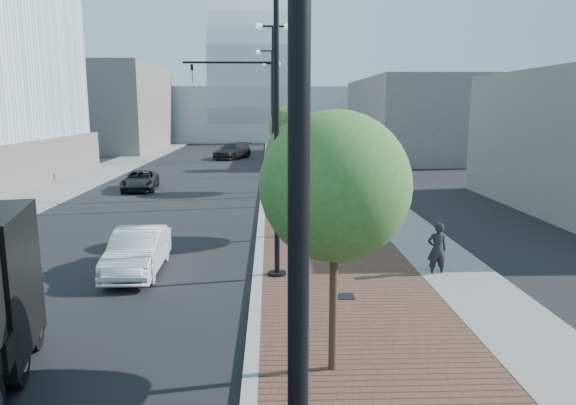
{
  "coord_description": "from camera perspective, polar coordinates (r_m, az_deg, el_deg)",
  "views": [
    {
      "loc": [
        0.4,
        -5.76,
        5.19
      ],
      "look_at": [
        1.0,
        12.0,
        2.0
      ],
      "focal_mm": 33.45,
      "sensor_mm": 36.0,
      "label": 1
    }
  ],
  "objects": [
    {
      "name": "tree_0",
      "position": [
        9.97,
        5.28,
        1.71
      ],
      "size": [
        2.82,
        2.82,
        5.15
      ],
      "color": "#382619",
      "rests_on": "ground"
    },
    {
      "name": "tree_3",
      "position": [
        44.83,
        -0.35,
        8.26
      ],
      "size": [
        2.28,
        2.21,
        4.82
      ],
      "color": "#382619",
      "rests_on": "ground"
    },
    {
      "name": "white_sedan",
      "position": [
        17.63,
        -15.71,
        -5.01
      ],
      "size": [
        1.55,
        4.21,
        1.38
      ],
      "primitive_type": "imported",
      "rotation": [
        0.0,
        0.0,
        0.02
      ],
      "color": "silver",
      "rests_on": "ground"
    },
    {
      "name": "commercial_block_ne",
      "position": [
        57.92,
        13.84,
        8.7
      ],
      "size": [
        12.0,
        22.0,
        8.0
      ],
      "primitive_type": "cube",
      "color": "#615B57",
      "rests_on": "ground"
    },
    {
      "name": "west_sidewalk",
      "position": [
        47.96,
        -18.19,
        3.52
      ],
      "size": [
        4.0,
        140.0,
        0.12
      ],
      "primitive_type": "cube",
      "color": "slate",
      "rests_on": "ground"
    },
    {
      "name": "utility_cover_1",
      "position": [
        14.8,
        6.04,
        -9.87
      ],
      "size": [
        0.5,
        0.5,
        0.02
      ],
      "primitive_type": "cube",
      "color": "black",
      "rests_on": "sidewalk"
    },
    {
      "name": "streetlight_1",
      "position": [
        15.79,
        -1.62,
        7.09
      ],
      "size": [
        1.44,
        0.56,
        9.21
      ],
      "color": "black",
      "rests_on": "ground"
    },
    {
      "name": "dark_car_mid",
      "position": [
        34.98,
        -15.44,
        2.27
      ],
      "size": [
        2.43,
        4.52,
        1.21
      ],
      "primitive_type": "imported",
      "rotation": [
        0.0,
        0.0,
        0.1
      ],
      "color": "black",
      "rests_on": "ground"
    },
    {
      "name": "traffic_mast",
      "position": [
        30.77,
        -3.29,
        9.77
      ],
      "size": [
        5.09,
        0.2,
        8.0
      ],
      "color": "black",
      "rests_on": "ground"
    },
    {
      "name": "sidewalk",
      "position": [
        46.15,
        1.92,
        3.78
      ],
      "size": [
        7.0,
        140.0,
        0.12
      ],
      "primitive_type": "cube",
      "color": "#4C2D23",
      "rests_on": "ground"
    },
    {
      "name": "convention_center",
      "position": [
        90.8,
        -3.52,
        10.66
      ],
      "size": [
        50.0,
        30.0,
        50.0
      ],
      "color": "#9DA3A7",
      "rests_on": "ground"
    },
    {
      "name": "streetlight_0",
      "position": [
        3.79,
        1.16,
        4.6
      ],
      "size": [
        1.72,
        0.56,
        9.28
      ],
      "color": "black",
      "rests_on": "ground"
    },
    {
      "name": "dark_car_far",
      "position": [
        54.49,
        -5.94,
        5.47
      ],
      "size": [
        4.15,
        5.79,
        1.56
      ],
      "primitive_type": "imported",
      "rotation": [
        0.0,
        0.0,
        -0.41
      ],
      "color": "black",
      "rests_on": "ground"
    },
    {
      "name": "streetlight_2",
      "position": [
        27.77,
        -1.55,
        9.4
      ],
      "size": [
        1.72,
        0.56,
        9.28
      ],
      "color": "black",
      "rests_on": "ground"
    },
    {
      "name": "tree_2",
      "position": [
        32.83,
        0.24,
        8.04
      ],
      "size": [
        2.57,
        2.55,
        5.26
      ],
      "color": "#382619",
      "rests_on": "ground"
    },
    {
      "name": "tree_1",
      "position": [
        20.91,
        1.49,
        4.93
      ],
      "size": [
        2.77,
        2.77,
        4.68
      ],
      "color": "#382619",
      "rests_on": "ground"
    },
    {
      "name": "commercial_block_nw",
      "position": [
        68.85,
        -19.45,
        9.44
      ],
      "size": [
        14.0,
        20.0,
        10.0
      ],
      "primitive_type": "cube",
      "color": "slate",
      "rests_on": "ground"
    },
    {
      "name": "streetlight_4",
      "position": [
        51.76,
        -1.75,
        9.75
      ],
      "size": [
        1.72,
        0.56,
        9.28
      ],
      "color": "black",
      "rests_on": "ground"
    },
    {
      "name": "pedestrian",
      "position": [
        17.15,
        15.56,
        -4.84
      ],
      "size": [
        0.64,
        0.43,
        1.71
      ],
      "primitive_type": "imported",
      "rotation": [
        0.0,
        0.0,
        3.18
      ],
      "color": "black",
      "rests_on": "ground"
    },
    {
      "name": "streetlight_3",
      "position": [
        39.77,
        -1.84,
        8.94
      ],
      "size": [
        1.44,
        0.56,
        9.21
      ],
      "color": "black",
      "rests_on": "ground"
    },
    {
      "name": "curb",
      "position": [
        46.05,
        -2.43,
        3.78
      ],
      "size": [
        0.3,
        140.0,
        0.14
      ],
      "primitive_type": "cube",
      "color": "gray",
      "rests_on": "ground"
    },
    {
      "name": "concrete_strip",
      "position": [
        46.41,
        5.26,
        3.79
      ],
      "size": [
        2.4,
        140.0,
        0.13
      ],
      "primitive_type": "cube",
      "color": "slate",
      "rests_on": "ground"
    },
    {
      "name": "utility_cover_2",
      "position": [
        25.35,
        2.63,
        -1.35
      ],
      "size": [
        0.5,
        0.5,
        0.02
      ],
      "primitive_type": "cube",
      "color": "black",
      "rests_on": "sidewalk"
    }
  ]
}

